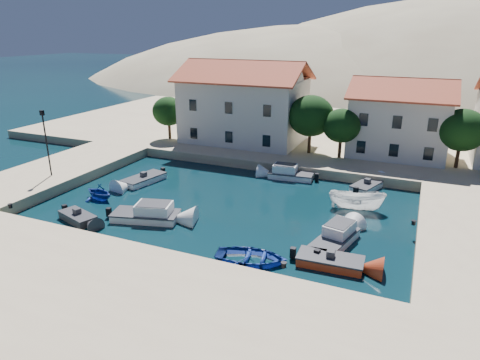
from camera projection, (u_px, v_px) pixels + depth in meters
name	position (u px, v px, depth m)	size (l,w,h in m)	color
ground	(161.00, 261.00, 27.60)	(400.00, 400.00, 0.00)	black
quay_south	(96.00, 307.00, 22.24)	(52.00, 12.00, 1.00)	tan
quay_west	(57.00, 172.00, 43.20)	(8.00, 20.00, 1.00)	tan
quay_north	(325.00, 133.00, 59.58)	(80.00, 36.00, 1.00)	tan
hills	(439.00, 156.00, 134.67)	(254.00, 176.00, 99.00)	gray
building_left	(244.00, 101.00, 52.11)	(14.70, 9.45, 9.70)	beige
building_mid	(400.00, 116.00, 46.48)	(10.50, 8.40, 8.30)	beige
trees	(324.00, 120.00, 46.34)	(37.30, 5.30, 6.45)	#382314
lamppost	(46.00, 137.00, 39.50)	(0.35, 0.25, 6.22)	black
bollards	(226.00, 228.00, 29.52)	(29.36, 9.56, 0.30)	black
motorboat_grey_sw	(78.00, 217.00, 33.31)	(3.68, 2.45, 1.25)	#323338
cabin_cruiser_south	(146.00, 214.00, 33.48)	(5.60, 3.50, 1.60)	white
rowboat_south	(251.00, 262.00, 27.52)	(3.31, 4.64, 0.96)	navy
motorboat_red_se	(330.00, 261.00, 26.99)	(4.21, 2.05, 1.25)	#9C3016
cabin_cruiser_east	(335.00, 238.00, 29.56)	(2.88, 4.95, 1.60)	white
boat_east	(356.00, 209.00, 35.54)	(1.72, 4.58, 1.77)	white
motorboat_white_ne	(367.00, 186.00, 39.91)	(2.87, 4.09, 1.25)	white
rowboat_west	(100.00, 199.00, 37.78)	(2.61, 3.03, 1.60)	navy
motorboat_white_west	(144.00, 179.00, 41.77)	(2.84, 4.75, 1.25)	white
cabin_cruiser_north	(291.00, 174.00, 42.75)	(4.56, 2.27, 1.60)	white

